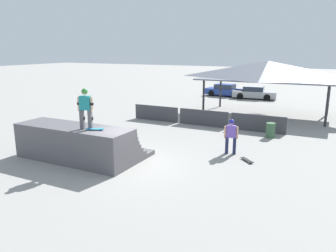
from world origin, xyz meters
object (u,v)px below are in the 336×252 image
skateboard_on_ground (247,160)px  trash_bin (270,130)px  skater_on_deck (85,106)px  parked_car_blue (226,90)px  skateboard_on_deck (95,129)px  parked_car_silver (254,93)px  bystander_walking (231,134)px

skateboard_on_ground → trash_bin: (0.18, 4.69, 0.37)m
skater_on_deck → parked_car_blue: size_ratio=0.40×
skateboard_on_deck → trash_bin: 10.17m
skateboard_on_ground → parked_car_blue: parked_car_blue is taller
skater_on_deck → skateboard_on_deck: bearing=-12.4°
parked_car_blue → parked_car_silver: size_ratio=1.00×
parked_car_blue → skateboard_on_deck: bearing=-81.1°
skateboard_on_deck → trash_bin: size_ratio=0.92×
bystander_walking → parked_car_silver: size_ratio=0.39×
skateboard_on_ground → parked_car_blue: size_ratio=0.17×
bystander_walking → parked_car_blue: 20.04m
skater_on_deck → parked_car_silver: bearing=67.7°
parked_car_silver → trash_bin: bearing=-79.6°
bystander_walking → trash_bin: bearing=-121.9°
trash_bin → parked_car_silver: (-4.12, 14.52, 0.18)m
bystander_walking → skateboard_on_ground: 1.57m
trash_bin → skateboard_on_ground: bearing=-92.2°
skateboard_on_deck → bystander_walking: (4.68, 4.26, -0.65)m
skater_on_deck → skateboard_on_ground: size_ratio=2.40×
skateboard_on_deck → trash_bin: skateboard_on_deck is taller
skateboard_on_deck → parked_car_blue: bearing=70.4°
parked_car_silver → skateboard_on_ground: bearing=-83.9°
skater_on_deck → parked_car_blue: (-0.98, 23.38, -2.01)m
skateboard_on_ground → bystander_walking: bearing=-171.3°
skateboard_on_ground → parked_car_silver: parked_car_silver is taller
bystander_walking → parked_car_blue: bystander_walking is taller
skater_on_deck → bystander_walking: size_ratio=1.03×
skateboard_on_deck → parked_car_silver: size_ratio=0.18×
trash_bin → parked_car_silver: parked_car_silver is taller
bystander_walking → parked_car_blue: bearing=-87.4°
bystander_walking → skater_on_deck: bearing=24.8°
trash_bin → parked_car_blue: size_ratio=0.19×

